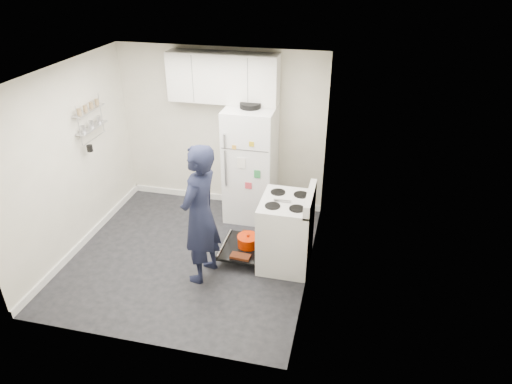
% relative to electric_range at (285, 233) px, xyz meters
% --- Properties ---
extents(room, '(3.21, 3.21, 2.51)m').
position_rel_electric_range_xyz_m(room, '(-1.29, -0.12, 0.74)').
color(room, black).
rests_on(room, ground).
extents(electric_range, '(0.66, 0.76, 1.10)m').
position_rel_electric_range_xyz_m(electric_range, '(0.00, 0.00, 0.00)').
color(electric_range, silver).
rests_on(electric_range, ground).
extents(open_oven_door, '(0.55, 0.70, 0.23)m').
position_rel_electric_range_xyz_m(open_oven_door, '(-0.55, 0.01, -0.28)').
color(open_oven_door, black).
rests_on(open_oven_door, ground).
extents(refrigerator, '(0.72, 0.74, 1.82)m').
position_rel_electric_range_xyz_m(refrigerator, '(-0.72, 1.10, 0.41)').
color(refrigerator, white).
rests_on(refrigerator, ground).
extents(upper_cabinets, '(1.60, 0.33, 0.70)m').
position_rel_electric_range_xyz_m(upper_cabinets, '(-1.16, 1.28, 1.63)').
color(upper_cabinets, silver).
rests_on(upper_cabinets, room).
extents(wall_shelf_rack, '(0.14, 0.60, 0.61)m').
position_rel_electric_range_xyz_m(wall_shelf_rack, '(-2.78, 0.34, 1.21)').
color(wall_shelf_rack, '#B2B2B7').
rests_on(wall_shelf_rack, room).
extents(person, '(0.55, 0.73, 1.81)m').
position_rel_electric_range_xyz_m(person, '(-0.96, -0.50, 0.44)').
color(person, black).
rests_on(person, ground).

